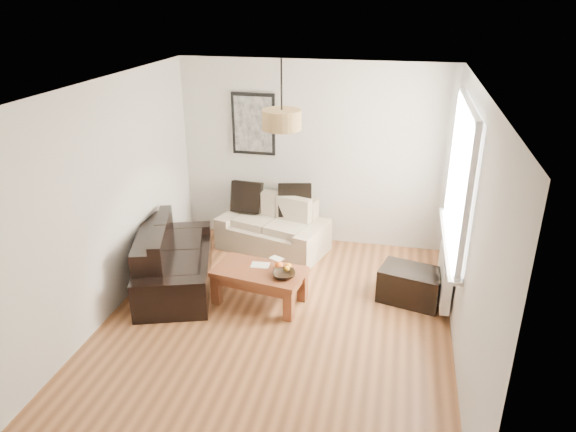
% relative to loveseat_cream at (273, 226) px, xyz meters
% --- Properties ---
extents(floor, '(4.50, 4.50, 0.00)m').
position_rel_loveseat_cream_xyz_m(floor, '(0.47, -1.78, -0.37)').
color(floor, brown).
rests_on(floor, ground).
extents(ceiling, '(3.80, 4.50, 0.00)m').
position_rel_loveseat_cream_xyz_m(ceiling, '(0.47, -1.78, 2.23)').
color(ceiling, white).
rests_on(ceiling, floor).
extents(wall_back, '(3.80, 0.04, 2.60)m').
position_rel_loveseat_cream_xyz_m(wall_back, '(0.47, 0.47, 0.93)').
color(wall_back, silver).
rests_on(wall_back, floor).
extents(wall_front, '(3.80, 0.04, 2.60)m').
position_rel_loveseat_cream_xyz_m(wall_front, '(0.47, -4.03, 0.93)').
color(wall_front, silver).
rests_on(wall_front, floor).
extents(wall_left, '(0.04, 4.50, 2.60)m').
position_rel_loveseat_cream_xyz_m(wall_left, '(-1.43, -1.78, 0.93)').
color(wall_left, silver).
rests_on(wall_left, floor).
extents(wall_right, '(0.04, 4.50, 2.60)m').
position_rel_loveseat_cream_xyz_m(wall_right, '(2.37, -1.78, 0.93)').
color(wall_right, silver).
rests_on(wall_right, floor).
extents(window_bay, '(0.14, 1.90, 1.60)m').
position_rel_loveseat_cream_xyz_m(window_bay, '(2.33, -0.98, 1.23)').
color(window_bay, white).
rests_on(window_bay, wall_right).
extents(radiator, '(0.10, 0.90, 0.52)m').
position_rel_loveseat_cream_xyz_m(radiator, '(2.29, -0.98, 0.01)').
color(radiator, white).
rests_on(radiator, wall_right).
extents(poster, '(0.62, 0.04, 0.87)m').
position_rel_loveseat_cream_xyz_m(poster, '(-0.38, 0.44, 1.33)').
color(poster, black).
rests_on(poster, wall_back).
extents(pendant_shade, '(0.40, 0.40, 0.20)m').
position_rel_loveseat_cream_xyz_m(pendant_shade, '(0.47, -1.48, 1.86)').
color(pendant_shade, tan).
rests_on(pendant_shade, ceiling).
extents(loveseat_cream, '(1.64, 1.18, 0.73)m').
position_rel_loveseat_cream_xyz_m(loveseat_cream, '(0.00, 0.00, 0.00)').
color(loveseat_cream, beige).
rests_on(loveseat_cream, floor).
extents(sofa_leather, '(1.33, 1.89, 0.74)m').
position_rel_loveseat_cream_xyz_m(sofa_leather, '(-0.96, -1.22, 0.00)').
color(sofa_leather, black).
rests_on(sofa_leather, floor).
extents(coffee_table, '(1.13, 0.74, 0.43)m').
position_rel_loveseat_cream_xyz_m(coffee_table, '(0.18, -1.39, -0.15)').
color(coffee_table, brown).
rests_on(coffee_table, floor).
extents(ottoman, '(0.81, 0.62, 0.41)m').
position_rel_loveseat_cream_xyz_m(ottoman, '(1.92, -0.98, -0.16)').
color(ottoman, black).
rests_on(ottoman, floor).
extents(cushion_left, '(0.45, 0.17, 0.44)m').
position_rel_loveseat_cream_xyz_m(cushion_left, '(-0.43, 0.18, 0.33)').
color(cushion_left, black).
rests_on(cushion_left, loveseat_cream).
extents(cushion_right, '(0.49, 0.24, 0.47)m').
position_rel_loveseat_cream_xyz_m(cushion_right, '(0.27, 0.18, 0.34)').
color(cushion_right, black).
rests_on(cushion_right, loveseat_cream).
extents(fruit_bowl, '(0.32, 0.32, 0.06)m').
position_rel_loveseat_cream_xyz_m(fruit_bowl, '(0.50, -1.50, 0.10)').
color(fruit_bowl, black).
rests_on(fruit_bowl, coffee_table).
extents(orange_a, '(0.08, 0.08, 0.07)m').
position_rel_loveseat_cream_xyz_m(orange_a, '(0.51, -1.37, 0.10)').
color(orange_a, orange).
rests_on(orange_a, fruit_bowl).
extents(orange_b, '(0.07, 0.07, 0.07)m').
position_rel_loveseat_cream_xyz_m(orange_b, '(0.51, -1.30, 0.10)').
color(orange_b, orange).
rests_on(orange_b, fruit_bowl).
extents(orange_c, '(0.12, 0.12, 0.09)m').
position_rel_loveseat_cream_xyz_m(orange_c, '(0.39, -1.31, 0.10)').
color(orange_c, orange).
rests_on(orange_c, fruit_bowl).
extents(papers, '(0.23, 0.17, 0.01)m').
position_rel_loveseat_cream_xyz_m(papers, '(0.16, -1.28, 0.07)').
color(papers, silver).
rests_on(papers, coffee_table).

